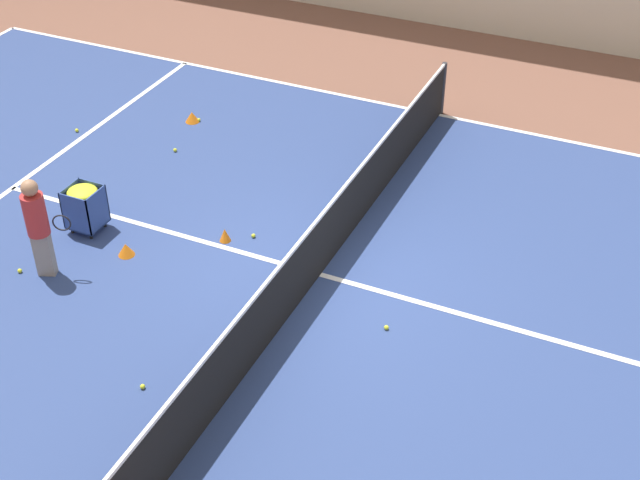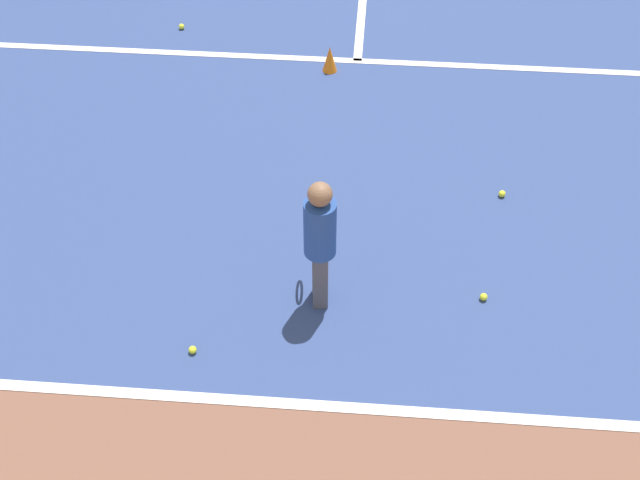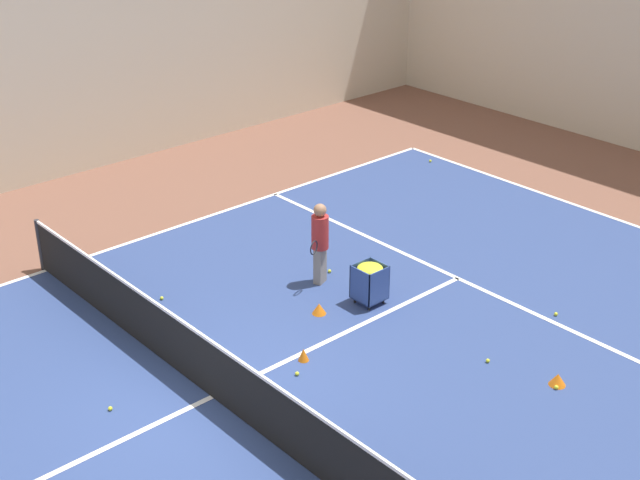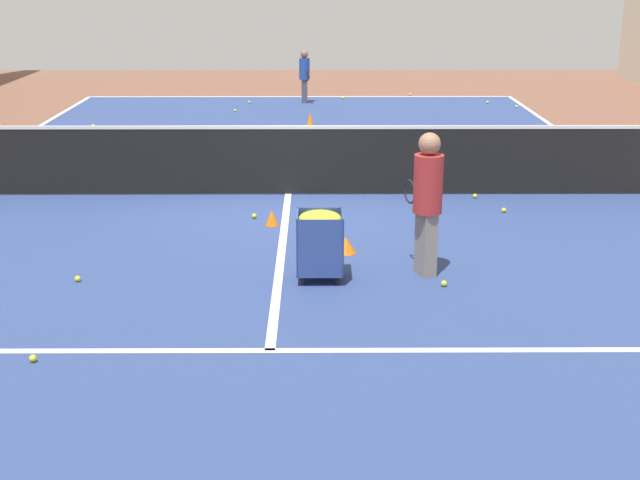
# 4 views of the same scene
# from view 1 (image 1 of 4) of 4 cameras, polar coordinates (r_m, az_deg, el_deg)

# --- Properties ---
(ground_plane) EXTENTS (34.25, 34.25, 0.00)m
(ground_plane) POSITION_cam_1_polar(r_m,az_deg,el_deg) (13.51, -0.00, -2.23)
(ground_plane) COLOR brown
(court_playing_area) EXTENTS (11.38, 21.43, 0.00)m
(court_playing_area) POSITION_cam_1_polar(r_m,az_deg,el_deg) (13.51, -0.00, -2.23)
(court_playing_area) COLOR navy
(court_playing_area) RESTS_ON ground
(line_sideline_right) EXTENTS (0.10, 21.43, 0.00)m
(line_sideline_right) POSITION_cam_1_polar(r_m,az_deg,el_deg) (18.04, 7.62, 7.95)
(line_sideline_right) COLOR white
(line_sideline_right) RESTS_ON ground
(line_service_far) EXTENTS (11.38, 0.10, 0.00)m
(line_service_far) POSITION_cam_1_polar(r_m,az_deg,el_deg) (16.42, -19.08, 3.17)
(line_service_far) COLOR white
(line_service_far) RESTS_ON ground
(line_centre_service) EXTENTS (0.10, 11.79, 0.00)m
(line_centre_service) POSITION_cam_1_polar(r_m,az_deg,el_deg) (13.51, -0.00, -2.21)
(line_centre_service) COLOR white
(line_centre_service) RESTS_ON ground
(tennis_net) EXTENTS (11.68, 0.10, 1.08)m
(tennis_net) POSITION_cam_1_polar(r_m,az_deg,el_deg) (13.18, -0.00, -0.32)
(tennis_net) COLOR #2D2D33
(tennis_net) RESTS_ON ground
(coach_at_net) EXTENTS (0.45, 0.66, 1.66)m
(coach_at_net) POSITION_cam_1_polar(r_m,az_deg,el_deg) (13.62, -17.64, 1.12)
(coach_at_net) COLOR gray
(coach_at_net) RESTS_ON ground
(ball_cart) EXTENTS (0.52, 0.53, 0.80)m
(ball_cart) POSITION_cam_1_polar(r_m,az_deg,el_deg) (14.66, -14.88, 2.44)
(ball_cart) COLOR #2D478C
(ball_cart) RESTS_ON ground
(training_cone_1) EXTENTS (0.26, 0.26, 0.21)m
(training_cone_1) POSITION_cam_1_polar(r_m,az_deg,el_deg) (14.18, -12.32, -0.59)
(training_cone_1) COLOR orange
(training_cone_1) RESTS_ON ground
(training_cone_2) EXTENTS (0.19, 0.19, 0.22)m
(training_cone_2) POSITION_cam_1_polar(r_m,az_deg,el_deg) (14.24, -6.11, 0.33)
(training_cone_2) COLOR orange
(training_cone_2) RESTS_ON ground
(training_cone_4) EXTENTS (0.28, 0.28, 0.21)m
(training_cone_4) POSITION_cam_1_polar(r_m,az_deg,el_deg) (17.76, -8.19, 7.80)
(training_cone_4) COLOR orange
(training_cone_4) RESTS_ON ground
(tennis_ball_1) EXTENTS (0.07, 0.07, 0.07)m
(tennis_ball_1) POSITION_cam_1_polar(r_m,az_deg,el_deg) (16.81, -9.26, 5.71)
(tennis_ball_1) COLOR yellow
(tennis_ball_1) RESTS_ON ground
(tennis_ball_2) EXTENTS (0.07, 0.07, 0.07)m
(tennis_ball_2) POSITION_cam_1_polar(r_m,az_deg,el_deg) (14.31, -4.29, 0.28)
(tennis_ball_2) COLOR yellow
(tennis_ball_2) RESTS_ON ground
(tennis_ball_4) EXTENTS (0.07, 0.07, 0.07)m
(tennis_ball_4) POSITION_cam_1_polar(r_m,az_deg,el_deg) (14.28, -18.66, -1.88)
(tennis_ball_4) COLOR yellow
(tennis_ball_4) RESTS_ON ground
(tennis_ball_5) EXTENTS (0.07, 0.07, 0.07)m
(tennis_ball_5) POSITION_cam_1_polar(r_m,az_deg,el_deg) (17.88, -15.30, 6.79)
(tennis_ball_5) COLOR yellow
(tennis_ball_5) RESTS_ON ground
(tennis_ball_6) EXTENTS (0.07, 0.07, 0.07)m
(tennis_ball_6) POSITION_cam_1_polar(r_m,az_deg,el_deg) (12.56, 4.27, -5.60)
(tennis_ball_6) COLOR yellow
(tennis_ball_6) RESTS_ON ground
(tennis_ball_8) EXTENTS (0.07, 0.07, 0.07)m
(tennis_ball_8) POSITION_cam_1_polar(r_m,az_deg,el_deg) (11.70, -7.11, -9.62)
(tennis_ball_8) COLOR yellow
(tennis_ball_8) RESTS_ON ground
(tennis_ball_10) EXTENTS (0.07, 0.07, 0.07)m
(tennis_ball_10) POSITION_cam_1_polar(r_m,az_deg,el_deg) (17.79, -7.76, 7.63)
(tennis_ball_10) COLOR yellow
(tennis_ball_10) RESTS_ON ground
(tennis_ball_11) EXTENTS (0.07, 0.07, 0.07)m
(tennis_ball_11) POSITION_cam_1_polar(r_m,az_deg,el_deg) (11.90, -11.29, -9.18)
(tennis_ball_11) COLOR yellow
(tennis_ball_11) RESTS_ON ground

